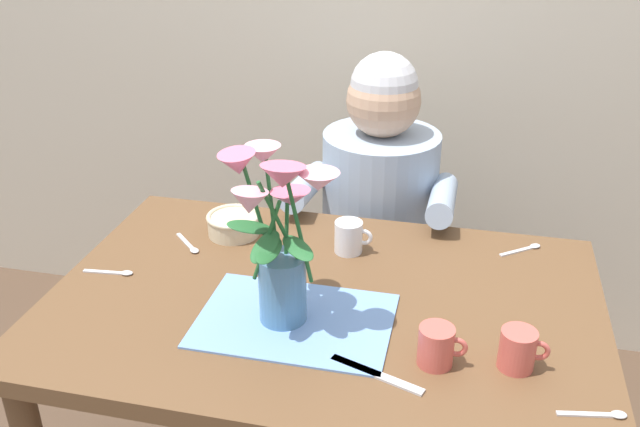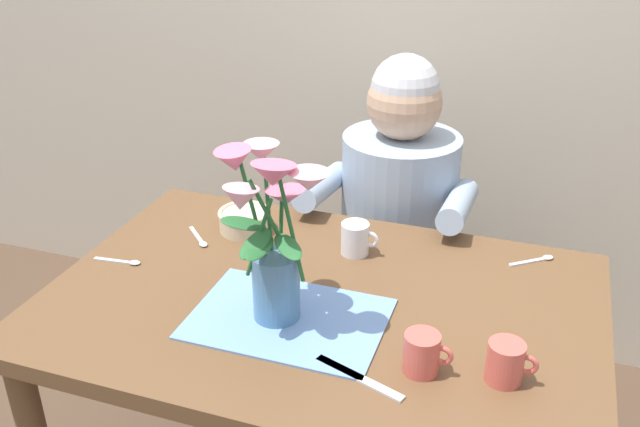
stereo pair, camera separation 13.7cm
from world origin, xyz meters
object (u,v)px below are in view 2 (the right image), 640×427
(seated_person, at_px, (396,242))
(ceramic_mug, at_px, (356,239))
(ceramic_bowl, at_px, (245,220))
(tea_cup, at_px, (506,362))
(flower_vase, at_px, (271,234))
(coffee_cup, at_px, (422,353))
(dinner_knife, at_px, (359,378))

(seated_person, bearing_deg, ceramic_mug, -93.39)
(ceramic_bowl, xyz_separation_m, tea_cup, (0.69, -0.38, 0.01))
(flower_vase, relative_size, tea_cup, 3.97)
(ceramic_bowl, relative_size, tea_cup, 1.46)
(ceramic_bowl, xyz_separation_m, ceramic_mug, (0.30, -0.02, 0.01))
(ceramic_mug, bearing_deg, seated_person, 87.80)
(ceramic_bowl, bearing_deg, ceramic_mug, -4.14)
(tea_cup, bearing_deg, ceramic_bowl, 151.23)
(seated_person, height_order, coffee_cup, seated_person)
(ceramic_mug, height_order, coffee_cup, same)
(ceramic_mug, relative_size, tea_cup, 1.00)
(dinner_knife, bearing_deg, ceramic_bowl, 152.58)
(ceramic_mug, height_order, tea_cup, same)
(dinner_knife, distance_m, ceramic_mug, 0.47)
(flower_vase, height_order, dinner_knife, flower_vase)
(ceramic_bowl, bearing_deg, tea_cup, -28.77)
(ceramic_bowl, relative_size, coffee_cup, 1.46)
(ceramic_mug, distance_m, coffee_cup, 0.45)
(seated_person, relative_size, coffee_cup, 12.20)
(flower_vase, relative_size, ceramic_mug, 3.97)
(coffee_cup, xyz_separation_m, tea_cup, (0.15, 0.02, 0.00))
(flower_vase, xyz_separation_m, ceramic_mug, (0.08, 0.31, -0.16))
(seated_person, distance_m, ceramic_bowl, 0.54)
(flower_vase, bearing_deg, ceramic_bowl, 123.28)
(coffee_cup, bearing_deg, ceramic_mug, 122.16)
(dinner_knife, xyz_separation_m, coffee_cup, (0.10, 0.06, 0.04))
(seated_person, distance_m, tea_cup, 0.88)
(coffee_cup, distance_m, tea_cup, 0.15)
(seated_person, relative_size, flower_vase, 3.08)
(flower_vase, relative_size, coffee_cup, 3.97)
(seated_person, bearing_deg, coffee_cup, -75.20)
(flower_vase, distance_m, ceramic_mug, 0.36)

